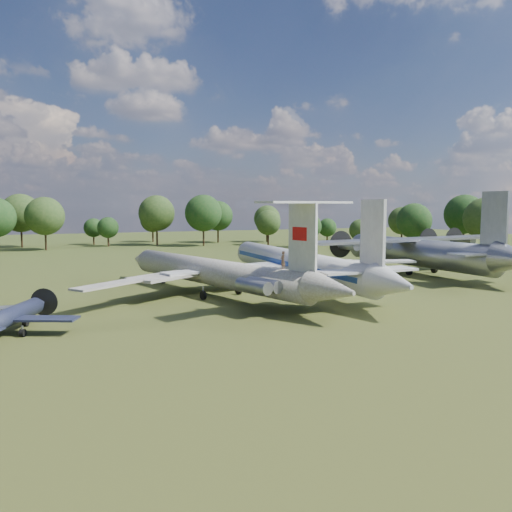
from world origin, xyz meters
name	(u,v)px	position (x,y,z in m)	size (l,w,h in m)	color
ground	(171,301)	(0.00, 0.00, 0.00)	(300.00, 300.00, 0.00)	#214115
il62_airliner	(213,277)	(5.72, 1.96, 2.26)	(35.45, 46.08, 4.52)	silver
tu104_jet	(296,269)	(18.19, 3.87, 2.49)	(37.29, 49.72, 4.97)	silver
an12_transport	(417,256)	(42.60, 8.75, 2.83)	(38.54, 43.08, 5.67)	#A9ABB1
small_prop_west	(7,322)	(-16.29, -10.05, 1.17)	(11.72, 15.98, 2.34)	black
person_on_il62	(283,260)	(9.73, -10.04, 5.46)	(0.69, 0.45, 1.88)	#916749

